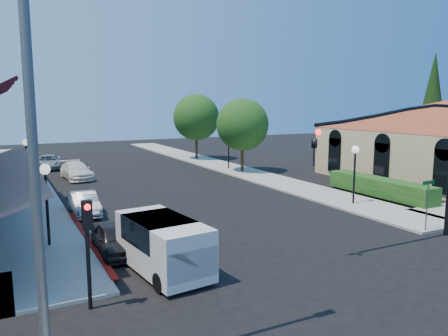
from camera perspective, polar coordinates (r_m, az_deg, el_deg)
name	(u,v)px	position (r m, az deg, el deg)	size (l,w,h in m)	color
ground	(334,278)	(16.18, 14.13, -13.73)	(120.00, 120.00, 0.00)	black
sidewalk_left	(21,178)	(38.64, -24.95, -1.25)	(3.50, 50.00, 0.12)	#99968B
sidewalk_right	(217,165)	(42.95, -0.97, 0.44)	(3.50, 50.00, 0.12)	#99968B
curb_red_strip	(89,242)	(20.33, -17.27, -9.22)	(0.25, 10.00, 0.06)	maroon
hedge	(379,197)	(30.26, 19.59, -3.56)	(1.40, 8.00, 1.10)	#144212
conifer_far	(433,100)	(47.93, 25.59, 8.01)	(3.20, 3.20, 11.00)	#322014
street_tree_a	(242,125)	(38.18, 2.42, 5.67)	(4.56, 4.56, 6.48)	#322014
street_tree_b	(196,117)	(47.11, -3.64, 6.61)	(4.94, 4.94, 7.02)	#322014
signal_mast_arm	(420,149)	(20.41, 24.20, 2.22)	(8.01, 0.39, 6.00)	black
secondary_signal	(88,234)	(13.26, -17.39, -8.24)	(0.28, 0.42, 3.32)	black
cobra_streetlight	(52,143)	(9.23, -21.54, 3.08)	(3.60, 0.25, 9.31)	#595B5E
street_name_sign	(428,197)	(22.47, 25.06, -3.49)	(0.80, 0.06, 2.50)	#595B5E
lamppost_left_near	(46,184)	(19.50, -22.26, -1.94)	(0.44, 0.44, 3.57)	black
lamppost_left_far	(26,151)	(33.35, -24.43, 2.01)	(0.44, 0.44, 3.57)	black
lamppost_right_near	(355,160)	(26.87, 16.74, 1.03)	(0.44, 0.44, 3.57)	black
lamppost_right_far	(229,140)	(39.88, 0.60, 3.70)	(0.44, 0.44, 3.57)	black
white_van	(163,242)	(15.93, -7.91, -9.59)	(2.39, 4.58, 1.95)	silver
parked_car_a	(115,239)	(18.39, -14.08, -8.95)	(1.46, 3.63, 1.24)	black
parked_car_b	(84,204)	(25.05, -17.77, -4.46)	(1.31, 3.75, 1.24)	#A9ACAE
parked_car_c	(76,171)	(36.92, -18.75, -0.35)	(1.91, 4.69, 1.36)	white
parked_car_d	(49,162)	(43.66, -21.94, 0.73)	(2.12, 4.60, 1.28)	#A1A4A6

